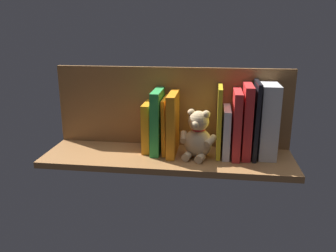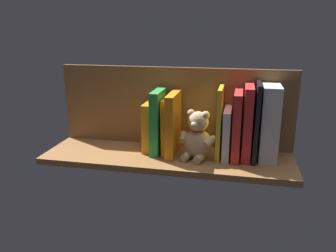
# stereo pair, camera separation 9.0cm
# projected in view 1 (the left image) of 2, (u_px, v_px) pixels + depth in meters

# --- Properties ---
(ground_plane) EXTENTS (0.89, 0.27, 0.02)m
(ground_plane) POSITION_uv_depth(u_px,v_px,m) (168.00, 157.00, 1.25)
(ground_plane) COLOR #9E6B3D
(shelf_back_panel) EXTENTS (0.89, 0.02, 0.30)m
(shelf_back_panel) POSITION_uv_depth(u_px,v_px,m) (172.00, 107.00, 1.32)
(shelf_back_panel) COLOR brown
(shelf_back_panel) RESTS_ON ground_plane
(dictionary_thick_white) EXTENTS (0.06, 0.13, 0.26)m
(dictionary_thick_white) POSITION_uv_depth(u_px,v_px,m) (268.00, 121.00, 1.20)
(dictionary_thick_white) COLOR silver
(dictionary_thick_white) RESTS_ON ground_plane
(book_0) EXTENTS (0.02, 0.15, 0.27)m
(book_0) POSITION_uv_depth(u_px,v_px,m) (255.00, 120.00, 1.20)
(book_0) COLOR black
(book_0) RESTS_ON ground_plane
(book_1) EXTENTS (0.03, 0.15, 0.25)m
(book_1) POSITION_uv_depth(u_px,v_px,m) (247.00, 121.00, 1.21)
(book_1) COLOR red
(book_1) RESTS_ON ground_plane
(book_2) EXTENTS (0.03, 0.16, 0.23)m
(book_2) POSITION_uv_depth(u_px,v_px,m) (236.00, 124.00, 1.21)
(book_2) COLOR red
(book_2) RESTS_ON ground_plane
(book_3) EXTENTS (0.02, 0.15, 0.17)m
(book_3) POSITION_uv_depth(u_px,v_px,m) (226.00, 132.00, 1.23)
(book_3) COLOR silver
(book_3) RESTS_ON ground_plane
(book_4) EXTENTS (0.01, 0.14, 0.25)m
(book_4) POSITION_uv_depth(u_px,v_px,m) (219.00, 121.00, 1.22)
(book_4) COLOR yellow
(book_4) RESTS_ON ground_plane
(teddy_bear) EXTENTS (0.13, 0.13, 0.17)m
(teddy_bear) POSITION_uv_depth(u_px,v_px,m) (198.00, 137.00, 1.21)
(teddy_bear) COLOR #D1B284
(teddy_bear) RESTS_ON ground_plane
(book_5) EXTENTS (0.03, 0.17, 0.22)m
(book_5) POSITION_uv_depth(u_px,v_px,m) (173.00, 124.00, 1.24)
(book_5) COLOR orange
(book_5) RESTS_ON ground_plane
(book_6) EXTENTS (0.02, 0.14, 0.20)m
(book_6) POSITION_uv_depth(u_px,v_px,m) (166.00, 125.00, 1.26)
(book_6) COLOR orange
(book_6) RESTS_ON ground_plane
(book_7) EXTENTS (0.03, 0.15, 0.23)m
(book_7) POSITION_uv_depth(u_px,v_px,m) (157.00, 121.00, 1.25)
(book_7) COLOR green
(book_7) RESTS_ON ground_plane
(book_8) EXTENTS (0.03, 0.12, 0.18)m
(book_8) POSITION_uv_depth(u_px,v_px,m) (148.00, 127.00, 1.27)
(book_8) COLOR orange
(book_8) RESTS_ON ground_plane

